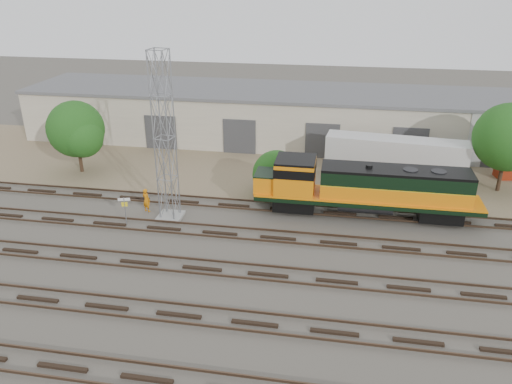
% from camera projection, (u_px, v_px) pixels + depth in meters
% --- Properties ---
extents(ground, '(140.00, 140.00, 0.00)m').
position_uv_depth(ground, '(275.00, 250.00, 32.02)').
color(ground, '#47423A').
rests_on(ground, ground).
extents(dirt_strip, '(80.00, 16.00, 0.02)m').
position_uv_depth(dirt_strip, '(297.00, 167.00, 45.53)').
color(dirt_strip, '#726047').
rests_on(dirt_strip, ground).
extents(tracks, '(80.00, 20.40, 0.28)m').
position_uv_depth(tracks, '(268.00, 275.00, 29.28)').
color(tracks, black).
rests_on(tracks, ground).
extents(warehouse, '(58.40, 10.40, 5.30)m').
position_uv_depth(warehouse, '(306.00, 116.00, 51.64)').
color(warehouse, beige).
rests_on(warehouse, ground).
extents(locomotive, '(16.07, 2.82, 3.86)m').
position_uv_depth(locomotive, '(363.00, 188.00, 35.66)').
color(locomotive, black).
rests_on(locomotive, tracks).
extents(signal_tower, '(1.76, 1.76, 11.90)m').
position_uv_depth(signal_tower, '(165.00, 141.00, 33.96)').
color(signal_tower, gray).
rests_on(signal_tower, ground).
extents(sign_post, '(0.81, 0.25, 2.04)m').
position_uv_depth(sign_post, '(125.00, 206.00, 34.80)').
color(sign_post, gray).
rests_on(sign_post, ground).
extents(worker, '(0.78, 0.66, 1.82)m').
position_uv_depth(worker, '(146.00, 200.00, 36.87)').
color(worker, orange).
rests_on(worker, ground).
extents(semi_trailer, '(11.83, 3.57, 3.58)m').
position_uv_depth(semi_trailer, '(399.00, 154.00, 42.20)').
color(semi_trailer, silver).
rests_on(semi_trailer, ground).
extents(dumpster_blue, '(2.01, 1.95, 1.50)m').
position_uv_depth(dumpster_blue, '(456.00, 161.00, 44.97)').
color(dumpster_blue, navy).
rests_on(dumpster_blue, ground).
extents(dumpster_red, '(1.73, 1.65, 1.40)m').
position_uv_depth(dumpster_red, '(506.00, 170.00, 42.98)').
color(dumpster_red, maroon).
rests_on(dumpster_red, ground).
extents(tree_west, '(5.13, 4.88, 6.39)m').
position_uv_depth(tree_west, '(78.00, 131.00, 42.87)').
color(tree_west, '#382619').
rests_on(tree_west, ground).
extents(tree_mid, '(4.03, 3.84, 3.84)m').
position_uv_depth(tree_mid, '(279.00, 176.00, 39.35)').
color(tree_mid, '#382619').
rests_on(tree_mid, ground).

